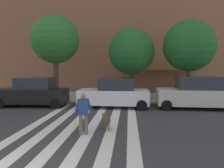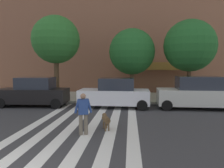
{
  "view_description": "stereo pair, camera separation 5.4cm",
  "coord_description": "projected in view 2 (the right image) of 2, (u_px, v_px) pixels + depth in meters",
  "views": [
    {
      "loc": [
        3.24,
        -4.15,
        2.67
      ],
      "look_at": [
        2.49,
        5.32,
        1.91
      ],
      "focal_mm": 34.22,
      "sensor_mm": 36.0,
      "label": 1
    },
    {
      "loc": [
        3.29,
        -4.14,
        2.67
      ],
      "look_at": [
        2.49,
        5.32,
        1.91
      ],
      "focal_mm": 34.22,
      "sensor_mm": 36.0,
      "label": 2
    }
  ],
  "objects": [
    {
      "name": "parked_car_behind_first",
      "position": [
        34.0,
        93.0,
        14.53
      ],
      "size": [
        4.66,
        2.07,
        1.97
      ],
      "color": "black",
      "rests_on": "ground_plane"
    },
    {
      "name": "ground_plane",
      "position": [
        60.0,
        123.0,
        10.13
      ],
      "size": [
        160.0,
        160.0,
        0.0
      ],
      "primitive_type": "plane",
      "color": "#353538"
    },
    {
      "name": "street_tree_further",
      "position": [
        190.0,
        46.0,
        15.77
      ],
      "size": [
        3.84,
        3.84,
        6.01
      ],
      "color": "#4C3823",
      "rests_on": "sidewalk_far"
    },
    {
      "name": "crosswalk_stripes",
      "position": [
        84.0,
        124.0,
        10.04
      ],
      "size": [
        4.95,
        10.53,
        0.01
      ],
      "color": "silver",
      "rests_on": "ground_plane"
    },
    {
      "name": "dog_on_leash",
      "position": [
        106.0,
        119.0,
        9.1
      ],
      "size": [
        0.46,
        0.98,
        0.65
      ],
      "color": "brown",
      "rests_on": "ground_plane"
    },
    {
      "name": "parked_car_third_in_line",
      "position": [
        115.0,
        94.0,
        14.07
      ],
      "size": [
        4.6,
        2.05,
        1.94
      ],
      "color": "silver",
      "rests_on": "ground_plane"
    },
    {
      "name": "parked_car_fourth_in_line",
      "position": [
        196.0,
        93.0,
        13.62
      ],
      "size": [
        4.73,
        2.11,
        2.07
      ],
      "color": "beige",
      "rests_on": "ground_plane"
    },
    {
      "name": "street_tree_middle",
      "position": [
        132.0,
        52.0,
        16.53
      ],
      "size": [
        3.56,
        3.56,
        5.48
      ],
      "color": "#4C3823",
      "rests_on": "sidewalk_far"
    },
    {
      "name": "sidewalk_far",
      "position": [
        92.0,
        97.0,
        18.64
      ],
      "size": [
        80.0,
        6.0,
        0.15
      ],
      "primitive_type": "cube",
      "color": "#ABAC9A",
      "rests_on": "ground_plane"
    },
    {
      "name": "pedestrian_dog_walker",
      "position": [
        83.0,
        112.0,
        8.35
      ],
      "size": [
        0.7,
        0.35,
        1.64
      ],
      "color": "#6B6051",
      "rests_on": "ground_plane"
    },
    {
      "name": "street_tree_nearest",
      "position": [
        56.0,
        40.0,
        16.55
      ],
      "size": [
        3.71,
        3.71,
        6.49
      ],
      "color": "#4C3823",
      "rests_on": "sidewalk_far"
    }
  ]
}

